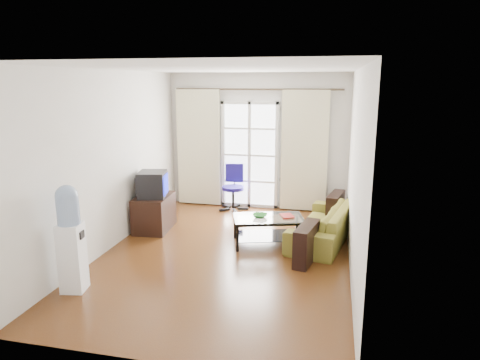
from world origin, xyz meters
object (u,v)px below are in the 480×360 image
sofa (323,223)px  water_cooler (70,237)px  crt_tv (151,184)px  coffee_table (269,227)px  tv_stand (154,213)px  task_chair (233,196)px

sofa → water_cooler: water_cooler is taller
crt_tv → coffee_table: bearing=-17.4°
coffee_table → crt_tv: 2.13m
sofa → crt_tv: bearing=-74.7°
crt_tv → water_cooler: water_cooler is taller
sofa → tv_stand: 2.88m
crt_tv → water_cooler: (-0.05, -2.25, -0.12)m
crt_tv → water_cooler: size_ratio=0.42×
coffee_table → sofa: bearing=24.4°
task_chair → water_cooler: 3.97m
task_chair → water_cooler: bearing=-111.6°
tv_stand → task_chair: 1.81m
sofa → task_chair: 2.26m
tv_stand → sofa: bearing=-1.9°
sofa → crt_tv: (-2.88, -0.18, 0.55)m
tv_stand → task_chair: size_ratio=0.91×
tv_stand → crt_tv: (0.00, -0.06, 0.52)m
sofa → crt_tv: 2.94m
sofa → coffee_table: 0.91m
sofa → crt_tv: size_ratio=3.60×
coffee_table → water_cooler: size_ratio=0.91×
task_chair → water_cooler: size_ratio=0.68×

